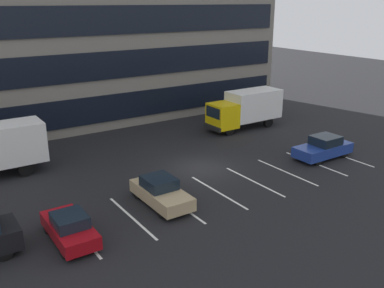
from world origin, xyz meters
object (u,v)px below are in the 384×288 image
Objects in this scene: sedan_navy at (323,148)px; sedan_tan at (161,192)px; box_truck_yellow at (246,108)px; sedan_maroon at (70,228)px.

sedan_tan is at bearing 179.95° from sedan_navy.
box_truck_yellow reaches higher than sedan_tan.
sedan_maroon is at bearing -170.09° from sedan_tan.
sedan_navy is (13.31, -0.01, 0.03)m from sedan_tan.
box_truck_yellow is 1.57× the size of sedan_navy.
sedan_tan is (-13.67, -8.90, -1.10)m from box_truck_yellow.
sedan_tan reaches higher than sedan_maroon.
sedan_navy reaches higher than sedan_tan.
box_truck_yellow is at bearing 27.29° from sedan_maroon.
box_truck_yellow is 8.99m from sedan_navy.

